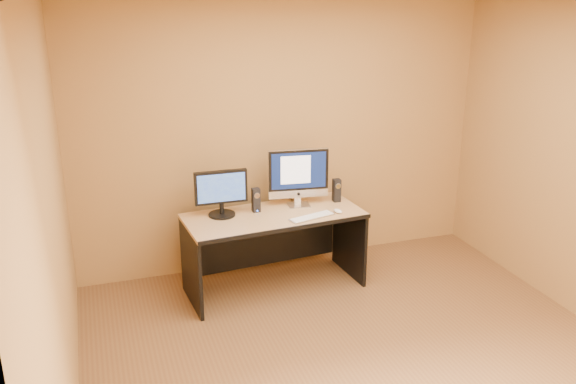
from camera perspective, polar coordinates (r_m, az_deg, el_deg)
name	(u,v)px	position (r m, az deg, el deg)	size (l,w,h in m)	color
floor	(368,370)	(4.64, 7.54, -16.17)	(4.00, 4.00, 0.00)	brown
walls	(377,202)	(4.04, 8.33, -0.91)	(4.00, 4.00, 2.60)	olive
desk	(274,252)	(5.53, -1.29, -5.60)	(1.57, 0.69, 0.72)	tan
imac	(299,178)	(5.51, 1.03, 1.36)	(0.56, 0.21, 0.54)	#B2B1B6
second_monitor	(221,193)	(5.31, -6.27, -0.14)	(0.47, 0.24, 0.41)	black
speaker_left	(256,200)	(5.42, -3.02, -0.76)	(0.07, 0.07, 0.22)	black
speaker_right	(337,190)	(5.68, 4.57, 0.16)	(0.07, 0.07, 0.22)	black
keyboard	(312,217)	(5.30, 2.26, -2.34)	(0.42, 0.11, 0.02)	#B1B1B5
mouse	(338,211)	(5.43, 4.70, -1.78)	(0.06, 0.10, 0.04)	white
cable_a	(293,200)	(5.73, 0.43, -0.72)	(0.01, 0.01, 0.22)	black
cable_b	(292,200)	(5.71, 0.36, -0.80)	(0.01, 0.01, 0.18)	black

